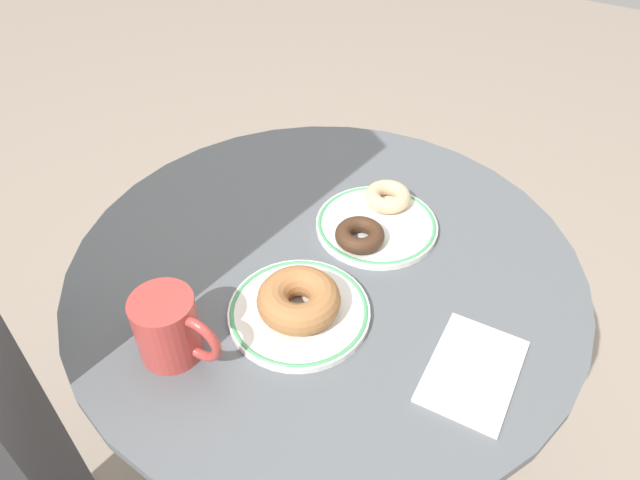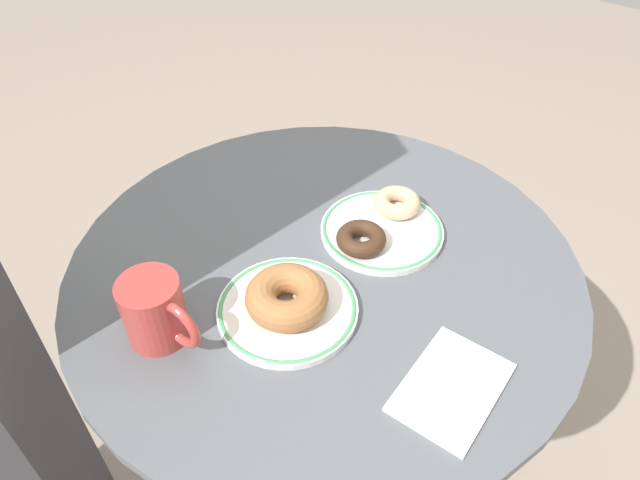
% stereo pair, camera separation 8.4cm
% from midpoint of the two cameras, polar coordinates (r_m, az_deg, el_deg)
% --- Properties ---
extents(cafe_table, '(0.75, 0.75, 0.75)m').
position_cam_midpoint_polar(cafe_table, '(1.02, -1.94, -11.36)').
color(cafe_table, '#565B60').
rests_on(cafe_table, ground).
extents(plate_left, '(0.19, 0.19, 0.01)m').
position_cam_midpoint_polar(plate_left, '(0.78, -5.17, -7.13)').
color(plate_left, white).
rests_on(plate_left, cafe_table).
extents(plate_right, '(0.19, 0.19, 0.01)m').
position_cam_midpoint_polar(plate_right, '(0.90, 2.91, 1.37)').
color(plate_right, white).
rests_on(plate_right, cafe_table).
extents(donut_cinnamon, '(0.15, 0.15, 0.04)m').
position_cam_midpoint_polar(donut_cinnamon, '(0.76, -5.28, -5.99)').
color(donut_cinnamon, '#A36B3D').
rests_on(donut_cinnamon, plate_left).
extents(donut_glazed, '(0.10, 0.10, 0.02)m').
position_cam_midpoint_polar(donut_glazed, '(0.93, 4.05, 4.15)').
color(donut_glazed, '#E0B789').
rests_on(donut_glazed, plate_right).
extents(donut_chocolate, '(0.08, 0.08, 0.02)m').
position_cam_midpoint_polar(donut_chocolate, '(0.86, 1.11, 0.37)').
color(donut_chocolate, '#422819').
rests_on(donut_chocolate, plate_right).
extents(paper_napkin, '(0.15, 0.11, 0.01)m').
position_cam_midpoint_polar(paper_napkin, '(0.74, 11.52, -12.58)').
color(paper_napkin, white).
rests_on(paper_napkin, cafe_table).
extents(coffee_mug, '(0.08, 0.12, 0.09)m').
position_cam_midpoint_polar(coffee_mug, '(0.74, -17.69, -8.36)').
color(coffee_mug, '#B73D38').
rests_on(coffee_mug, cafe_table).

